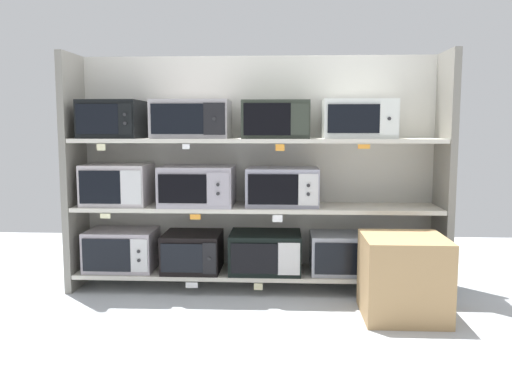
{
  "coord_description": "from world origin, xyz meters",
  "views": [
    {
      "loc": [
        0.21,
        -3.94,
        1.21
      ],
      "look_at": [
        0.0,
        0.0,
        0.73
      ],
      "focal_mm": 38.13,
      "sensor_mm": 36.0,
      "label": 1
    }
  ],
  "objects": [
    {
      "name": "price_tag_1",
      "position": [
        0.03,
        -0.21,
        0.08
      ],
      "size": [
        0.06,
        0.0,
        0.05
      ],
      "primitive_type": "cube",
      "color": "beige"
    },
    {
      "name": "shelf_2",
      "position": [
        0.0,
        0.0,
        1.11
      ],
      "size": [
        2.65,
        0.42,
        0.03
      ],
      "primitive_type": "cube",
      "color": "beige"
    },
    {
      "name": "shipping_carton",
      "position": [
        0.97,
        -0.54,
        0.26
      ],
      "size": [
        0.51,
        0.51,
        0.52
      ],
      "primitive_type": "cube",
      "color": "tan",
      "rests_on": "ground"
    },
    {
      "name": "price_tag_8",
      "position": [
        0.75,
        -0.21,
        1.07
      ],
      "size": [
        0.08,
        0.0,
        0.03
      ],
      "primitive_type": "cube",
      "color": "orange"
    },
    {
      "name": "microwave_0",
      "position": [
        -1.01,
        -0.0,
        0.29
      ],
      "size": [
        0.5,
        0.38,
        0.3
      ],
      "color": "#A39AA2",
      "rests_on": "shelf_0"
    },
    {
      "name": "price_tag_7",
      "position": [
        0.18,
        -0.21,
        1.06
      ],
      "size": [
        0.06,
        0.0,
        0.05
      ],
      "primitive_type": "cube",
      "color": "orange"
    },
    {
      "name": "shelf_1",
      "position": [
        0.0,
        0.0,
        0.61
      ],
      "size": [
        2.65,
        0.42,
        0.03
      ],
      "primitive_type": "cube",
      "color": "beige"
    },
    {
      "name": "microwave_7",
      "position": [
        -1.05,
        -0.0,
        1.26
      ],
      "size": [
        0.42,
        0.41,
        0.27
      ],
      "color": "black",
      "rests_on": "shelf_2"
    },
    {
      "name": "microwave_9",
      "position": [
        0.14,
        -0.0,
        1.26
      ],
      "size": [
        0.48,
        0.37,
        0.27
      ],
      "color": "#2E352B",
      "rests_on": "shelf_2"
    },
    {
      "name": "microwave_2",
      "position": [
        0.07,
        -0.0,
        0.28
      ],
      "size": [
        0.52,
        0.42,
        0.29
      ],
      "color": "black",
      "rests_on": "shelf_0"
    },
    {
      "name": "microwave_10",
      "position": [
        0.73,
        -0.0,
        1.26
      ],
      "size": [
        0.51,
        0.37,
        0.28
      ],
      "color": "silver",
      "rests_on": "shelf_2"
    },
    {
      "name": "microwave_4",
      "position": [
        -1.03,
        -0.0,
        0.78
      ],
      "size": [
        0.47,
        0.39,
        0.3
      ],
      "color": "#BCB3B5",
      "rests_on": "shelf_1"
    },
    {
      "name": "microwave_1",
      "position": [
        -0.47,
        -0.0,
        0.28
      ],
      "size": [
        0.42,
        0.43,
        0.28
      ],
      "color": "black",
      "rests_on": "shelf_0"
    },
    {
      "name": "price_tag_6",
      "position": [
        -0.47,
        -0.21,
        1.07
      ],
      "size": [
        0.05,
        0.0,
        0.04
      ],
      "primitive_type": "cube",
      "color": "white"
    },
    {
      "name": "upright_right",
      "position": [
        1.35,
        0.0,
        0.87
      ],
      "size": [
        0.05,
        0.42,
        1.73
      ],
      "primitive_type": "cube",
      "color": "gray",
      "rests_on": "ground"
    },
    {
      "name": "microwave_3",
      "position": [
        0.66,
        -0.0,
        0.28
      ],
      "size": [
        0.51,
        0.36,
        0.29
      ],
      "color": "#9DA2AE",
      "rests_on": "shelf_0"
    },
    {
      "name": "price_tag_3",
      "position": [
        -0.42,
        -0.21,
        0.58
      ],
      "size": [
        0.08,
        0.0,
        0.04
      ],
      "primitive_type": "cube",
      "color": "orange"
    },
    {
      "name": "microwave_8",
      "position": [
        -0.47,
        -0.0,
        1.26
      ],
      "size": [
        0.55,
        0.38,
        0.28
      ],
      "color": "#A59FA2",
      "rests_on": "shelf_2"
    },
    {
      "name": "price_tag_4",
      "position": [
        0.16,
        -0.21,
        0.57
      ],
      "size": [
        0.07,
        0.0,
        0.05
      ],
      "primitive_type": "cube",
      "color": "white"
    },
    {
      "name": "price_tag_2",
      "position": [
        -1.06,
        -0.21,
        0.58
      ],
      "size": [
        0.07,
        0.0,
        0.03
      ],
      "primitive_type": "cube",
      "color": "beige"
    },
    {
      "name": "price_tag_5",
      "position": [
        -1.07,
        -0.21,
        1.06
      ],
      "size": [
        0.06,
        0.0,
        0.05
      ],
      "primitive_type": "cube",
      "color": "beige"
    },
    {
      "name": "microwave_5",
      "position": [
        -0.43,
        -0.0,
        0.77
      ],
      "size": [
        0.53,
        0.43,
        0.29
      ],
      "color": "#9F99A2",
      "rests_on": "shelf_1"
    },
    {
      "name": "back_panel",
      "position": [
        0.0,
        0.23,
        0.87
      ],
      "size": [
        2.85,
        0.04,
        1.73
      ],
      "primitive_type": "cube",
      "color": "beige",
      "rests_on": "ground"
    },
    {
      "name": "shelf_0",
      "position": [
        0.0,
        0.0,
        0.12
      ],
      "size": [
        2.65,
        0.42,
        0.03
      ],
      "primitive_type": "cube",
      "color": "beige",
      "rests_on": "ground"
    },
    {
      "name": "upright_left",
      "position": [
        -1.35,
        0.0,
        0.87
      ],
      "size": [
        0.05,
        0.42,
        1.73
      ],
      "primitive_type": "cube",
      "color": "gray",
      "rests_on": "ground"
    },
    {
      "name": "ground",
      "position": [
        0.0,
        -1.0,
        -0.01
      ],
      "size": [
        6.65,
        6.0,
        0.02
      ],
      "primitive_type": "cube",
      "color": "#B2B7BC"
    },
    {
      "name": "microwave_6",
      "position": [
        0.19,
        -0.0,
        0.77
      ],
      "size": [
        0.52,
        0.35,
        0.28
      ],
      "color": "#9B9AAB",
      "rests_on": "shelf_1"
    },
    {
      "name": "price_tag_0",
      "position": [
        -0.45,
        -0.21,
        0.08
      ],
      "size": [
        0.09,
        0.0,
        0.04
      ],
      "primitive_type": "cube",
      "color": "white"
    }
  ]
}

